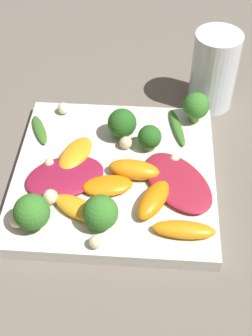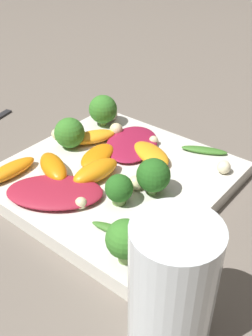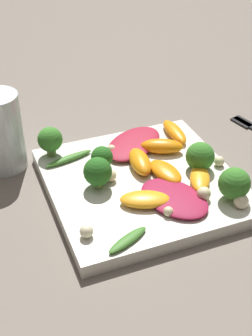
# 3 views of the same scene
# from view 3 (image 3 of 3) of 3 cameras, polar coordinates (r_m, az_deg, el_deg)

# --- Properties ---
(ground_plane) EXTENTS (2.40, 2.40, 0.00)m
(ground_plane) POSITION_cam_3_polar(r_m,az_deg,el_deg) (0.66, 1.93, -2.61)
(ground_plane) COLOR #6B6056
(plate) EXTENTS (0.25, 0.25, 0.02)m
(plate) POSITION_cam_3_polar(r_m,az_deg,el_deg) (0.65, 1.94, -1.95)
(plate) COLOR silver
(plate) RESTS_ON ground_plane
(drinking_glass) EXTENTS (0.07, 0.07, 0.12)m
(drinking_glass) POSITION_cam_3_polar(r_m,az_deg,el_deg) (0.70, -15.12, 4.26)
(drinking_glass) COLOR white
(drinking_glass) RESTS_ON ground_plane
(radicchio_leaf_0) EXTENTS (0.12, 0.13, 0.01)m
(radicchio_leaf_0) POSITION_cam_3_polar(r_m,az_deg,el_deg) (0.71, 0.95, 3.03)
(radicchio_leaf_0) COLOR maroon
(radicchio_leaf_0) RESTS_ON plate
(radicchio_leaf_1) EXTENTS (0.12, 0.10, 0.01)m
(radicchio_leaf_1) POSITION_cam_3_polar(r_m,az_deg,el_deg) (0.61, 5.89, -3.64)
(radicchio_leaf_1) COLOR maroon
(radicchio_leaf_1) RESTS_ON plate
(orange_segment_0) EXTENTS (0.05, 0.07, 0.01)m
(orange_segment_0) POSITION_cam_3_polar(r_m,az_deg,el_deg) (0.60, 2.34, -3.84)
(orange_segment_0) COLOR orange
(orange_segment_0) RESTS_ON plate
(orange_segment_1) EXTENTS (0.07, 0.05, 0.01)m
(orange_segment_1) POSITION_cam_3_polar(r_m,az_deg,el_deg) (0.64, 9.00, -1.21)
(orange_segment_1) COLOR orange
(orange_segment_1) RESTS_ON plate
(orange_segment_2) EXTENTS (0.05, 0.07, 0.02)m
(orange_segment_2) POSITION_cam_3_polar(r_m,az_deg,el_deg) (0.70, 4.40, 2.67)
(orange_segment_2) COLOR orange
(orange_segment_2) RESTS_ON plate
(orange_segment_3) EXTENTS (0.07, 0.04, 0.01)m
(orange_segment_3) POSITION_cam_3_polar(r_m,az_deg,el_deg) (0.65, 4.82, -0.43)
(orange_segment_3) COLOR orange
(orange_segment_3) RESTS_ON plate
(orange_segment_4) EXTENTS (0.07, 0.04, 0.02)m
(orange_segment_4) POSITION_cam_3_polar(r_m,az_deg,el_deg) (0.66, 1.70, 0.79)
(orange_segment_4) COLOR orange
(orange_segment_4) RESTS_ON plate
(orange_segment_5) EXTENTS (0.07, 0.03, 0.02)m
(orange_segment_5) POSITION_cam_3_polar(r_m,az_deg,el_deg) (0.74, 5.92, 4.44)
(orange_segment_5) COLOR orange
(orange_segment_5) RESTS_ON plate
(broccoli_floret_0) EXTENTS (0.04, 0.04, 0.05)m
(broccoli_floret_0) POSITION_cam_3_polar(r_m,az_deg,el_deg) (0.69, -9.23, 3.39)
(broccoli_floret_0) COLOR #7A9E51
(broccoli_floret_0) RESTS_ON plate
(broccoli_floret_1) EXTENTS (0.04, 0.04, 0.05)m
(broccoli_floret_1) POSITION_cam_3_polar(r_m,az_deg,el_deg) (0.61, 13.07, -1.86)
(broccoli_floret_1) COLOR #84AD5B
(broccoli_floret_1) RESTS_ON plate
(broccoli_floret_2) EXTENTS (0.04, 0.04, 0.04)m
(broccoli_floret_2) POSITION_cam_3_polar(r_m,az_deg,el_deg) (0.66, 9.03, 1.40)
(broccoli_floret_2) COLOR #84AD5B
(broccoli_floret_2) RESTS_ON plate
(broccoli_floret_3) EXTENTS (0.03, 0.03, 0.04)m
(broccoli_floret_3) POSITION_cam_3_polar(r_m,az_deg,el_deg) (0.66, -2.95, 1.25)
(broccoli_floret_3) COLOR #7A9E51
(broccoli_floret_3) RESTS_ON plate
(broccoli_floret_4) EXTENTS (0.04, 0.04, 0.04)m
(broccoli_floret_4) POSITION_cam_3_polar(r_m,az_deg,el_deg) (0.62, -3.47, -0.46)
(broccoli_floret_4) COLOR #84AD5B
(broccoli_floret_4) RESTS_ON plate
(arugula_sprig_0) EXTENTS (0.03, 0.08, 0.01)m
(arugula_sprig_0) POSITION_cam_3_polar(r_m,az_deg,el_deg) (0.68, -6.98, 1.17)
(arugula_sprig_0) COLOR #3D7528
(arugula_sprig_0) RESTS_ON plate
(arugula_sprig_1) EXTENTS (0.04, 0.06, 0.01)m
(arugula_sprig_1) POSITION_cam_3_polar(r_m,az_deg,el_deg) (0.55, 0.22, -8.75)
(arugula_sprig_1) COLOR #3D7528
(arugula_sprig_1) RESTS_ON plate
(macadamia_nut_0) EXTENTS (0.02, 0.02, 0.02)m
(macadamia_nut_0) POSITION_cam_3_polar(r_m,az_deg,el_deg) (0.61, 9.46, -3.10)
(macadamia_nut_0) COLOR beige
(macadamia_nut_0) RESTS_ON plate
(macadamia_nut_1) EXTENTS (0.02, 0.02, 0.02)m
(macadamia_nut_1) POSITION_cam_3_polar(r_m,az_deg,el_deg) (0.64, -1.92, -0.93)
(macadamia_nut_1) COLOR beige
(macadamia_nut_1) RESTS_ON plate
(macadamia_nut_2) EXTENTS (0.01, 0.01, 0.01)m
(macadamia_nut_2) POSITION_cam_3_polar(r_m,az_deg,el_deg) (0.69, -1.80, 2.32)
(macadamia_nut_2) COLOR beige
(macadamia_nut_2) RESTS_ON plate
(macadamia_nut_3) EXTENTS (0.01, 0.01, 0.01)m
(macadamia_nut_3) POSITION_cam_3_polar(r_m,az_deg,el_deg) (0.58, 4.90, -5.38)
(macadamia_nut_3) COLOR beige
(macadamia_nut_3) RESTS_ON plate
(macadamia_nut_4) EXTENTS (0.02, 0.02, 0.02)m
(macadamia_nut_4) POSITION_cam_3_polar(r_m,az_deg,el_deg) (0.55, -4.85, -7.68)
(macadamia_nut_4) COLOR beige
(macadamia_nut_4) RESTS_ON plate
(macadamia_nut_5) EXTENTS (0.02, 0.02, 0.02)m
(macadamia_nut_5) POSITION_cam_3_polar(r_m,az_deg,el_deg) (0.61, 13.86, -3.97)
(macadamia_nut_5) COLOR beige
(macadamia_nut_5) RESTS_ON plate
(macadamia_nut_6) EXTENTS (0.01, 0.01, 0.01)m
(macadamia_nut_6) POSITION_cam_3_polar(r_m,az_deg,el_deg) (0.68, 11.29, 0.82)
(macadamia_nut_6) COLOR beige
(macadamia_nut_6) RESTS_ON plate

